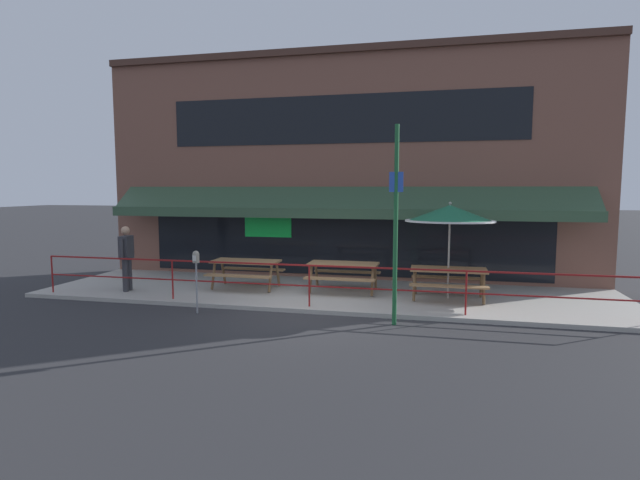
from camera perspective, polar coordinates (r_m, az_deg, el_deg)
The scene contains 11 objects.
ground_plane at distance 11.29m, azimuth -1.61°, elevation -8.43°, with size 120.00×120.00×0.00m, color #2D2D30.
patio_deck at distance 13.17m, azimuth 0.61°, elevation -6.11°, with size 15.00×4.00×0.10m, color #ADA89E.
restaurant_building at distance 15.07m, azimuth 2.47°, elevation 8.28°, with size 15.00×1.60×6.88m.
patio_railing at distance 11.41m, azimuth -1.24°, elevation -4.17°, with size 13.84×0.04×0.97m.
picnic_table_left at distance 13.60m, azimuth -8.48°, elevation -2.98°, with size 1.80×1.42×0.76m.
picnic_table_centre at distance 13.03m, azimuth 2.69°, elevation -3.32°, with size 1.80×1.42×0.76m.
picnic_table_right at distance 12.52m, azimuth 14.46°, elevation -3.89°, with size 1.80×1.42×0.76m.
patio_umbrella_right at distance 12.47m, azimuth 14.62°, elevation 2.89°, with size 2.14×2.14×2.38m.
pedestrian_walking at distance 14.06m, azimuth -21.25°, elevation -1.59°, with size 0.29×0.62×1.71m.
parking_meter_near at distance 11.44m, azimuth -13.98°, elevation -2.54°, with size 0.15×0.16×1.42m.
street_sign_pole at distance 10.18m, azimuth 8.64°, elevation 1.86°, with size 0.28×0.09×4.07m.
Camera 1 is at (2.78, -10.58, 2.81)m, focal length 28.00 mm.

